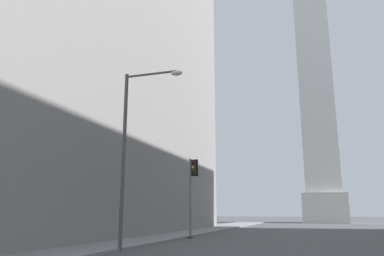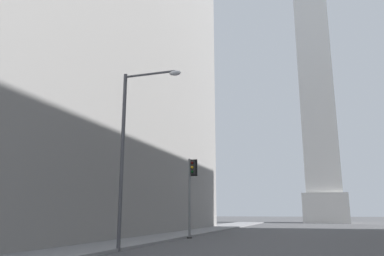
% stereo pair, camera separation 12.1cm
% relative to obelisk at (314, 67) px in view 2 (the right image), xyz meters
% --- Properties ---
extents(sidewalk_left, '(5.00, 92.52, 0.15)m').
position_rel_obelisk_xyz_m(sidewalk_left, '(-13.88, -49.34, -31.83)').
color(sidewalk_left, gray).
rests_on(sidewalk_left, ground_plane).
extents(building_left, '(21.85, 46.61, 36.26)m').
position_rel_obelisk_xyz_m(building_left, '(-25.64, -50.07, -13.77)').
color(building_left, gray).
rests_on(building_left, ground_plane).
extents(obelisk, '(8.24, 8.24, 66.56)m').
position_rel_obelisk_xyz_m(obelisk, '(0.00, 0.00, 0.00)').
color(obelisk, silver).
rests_on(obelisk, ground_plane).
extents(traffic_light_mid_left, '(0.79, 0.52, 6.09)m').
position_rel_obelisk_xyz_m(traffic_light_mid_left, '(-10.94, -50.24, -27.90)').
color(traffic_light_mid_left, slate).
rests_on(traffic_light_mid_left, ground_plane).
extents(street_lamp, '(3.38, 0.36, 9.46)m').
position_rel_obelisk_xyz_m(street_lamp, '(-10.93, -60.66, -26.16)').
color(street_lamp, '#4C4C51').
rests_on(street_lamp, ground_plane).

